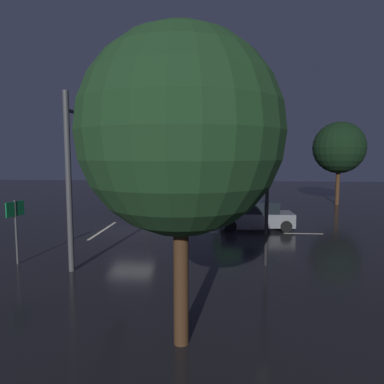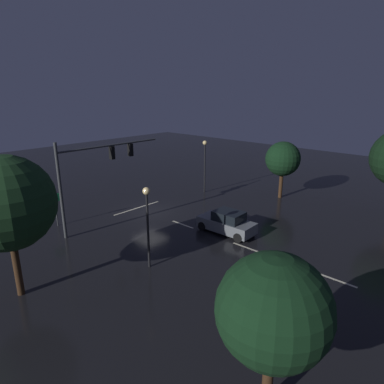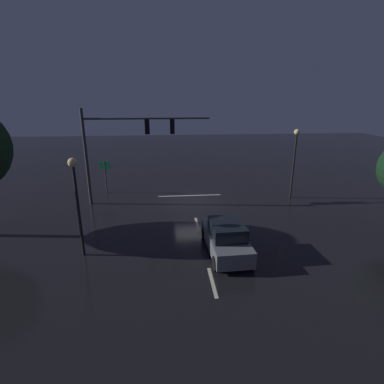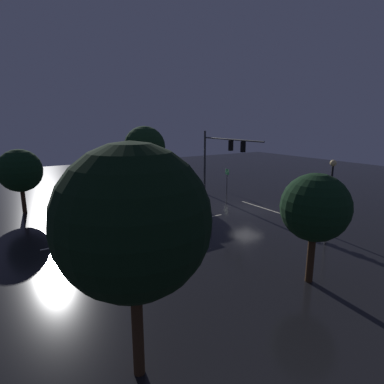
% 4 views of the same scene
% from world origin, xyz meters
% --- Properties ---
extents(ground_plane, '(80.00, 80.00, 0.00)m').
position_xyz_m(ground_plane, '(0.00, 0.00, 0.00)').
color(ground_plane, black).
extents(traffic_signal_assembly, '(8.86, 0.47, 6.86)m').
position_xyz_m(traffic_signal_assembly, '(4.62, -0.49, 4.79)').
color(traffic_signal_assembly, '#383A3D').
rests_on(traffic_signal_assembly, ground_plane).
extents(lane_dash_far, '(0.16, 2.20, 0.01)m').
position_xyz_m(lane_dash_far, '(0.00, 4.00, 0.00)').
color(lane_dash_far, beige).
rests_on(lane_dash_far, ground_plane).
extents(lane_dash_mid, '(0.16, 2.20, 0.01)m').
position_xyz_m(lane_dash_mid, '(0.00, 10.00, 0.00)').
color(lane_dash_mid, beige).
rests_on(lane_dash_mid, ground_plane).
extents(stop_bar, '(5.00, 0.16, 0.01)m').
position_xyz_m(stop_bar, '(0.00, -1.68, 0.00)').
color(stop_bar, beige).
rests_on(stop_bar, ground_plane).
extents(car_approaching, '(2.03, 4.42, 1.70)m').
position_xyz_m(car_approaching, '(-1.07, 7.49, 0.80)').
color(car_approaching, slate).
rests_on(car_approaching, ground_plane).
extents(street_lamp_left_kerb, '(0.44, 0.44, 5.32)m').
position_xyz_m(street_lamp_left_kerb, '(-7.83, -0.46, 3.70)').
color(street_lamp_left_kerb, black).
rests_on(street_lamp_left_kerb, ground_plane).
extents(street_lamp_right_kerb, '(0.44, 0.44, 4.98)m').
position_xyz_m(street_lamp_right_kerb, '(6.10, 7.12, 3.49)').
color(street_lamp_right_kerb, black).
rests_on(street_lamp_right_kerb, ground_plane).
extents(route_sign, '(0.88, 0.30, 2.65)m').
position_xyz_m(route_sign, '(6.74, -3.07, 1.91)').
color(route_sign, '#383A3D').
rests_on(route_sign, ground_plane).
extents(tree_left_near, '(3.30, 3.30, 5.50)m').
position_xyz_m(tree_left_near, '(-11.49, 6.20, 3.83)').
color(tree_left_near, '#382314').
rests_on(tree_left_near, ground_plane).
extents(tree_left_far, '(4.55, 4.55, 7.35)m').
position_xyz_m(tree_left_far, '(-12.42, 15.72, 5.06)').
color(tree_left_far, '#382314').
rests_on(tree_left_far, ground_plane).
extents(tree_right_far, '(4.69, 4.69, 7.35)m').
position_xyz_m(tree_right_far, '(12.47, 4.34, 4.99)').
color(tree_right_far, '#382314').
rests_on(tree_right_far, ground_plane).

